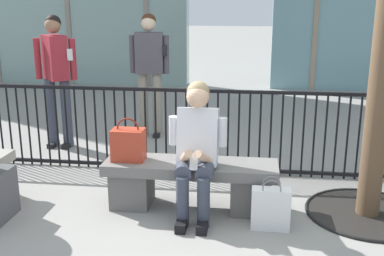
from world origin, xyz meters
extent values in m
plane|color=gray|center=(0.00, 0.00, 0.00)|extent=(60.00, 60.00, 0.00)
cube|color=slate|center=(0.00, 0.00, 0.40)|extent=(1.60, 0.44, 0.10)
cube|color=#605E5B|center=(-0.56, 0.00, 0.17)|extent=(0.36, 0.37, 0.35)
cube|color=#605E5B|center=(0.56, 0.00, 0.17)|extent=(0.36, 0.37, 0.35)
cylinder|color=#383D4C|center=(-0.02, -0.18, 0.47)|extent=(0.15, 0.40, 0.15)
cylinder|color=#383D4C|center=(-0.02, -0.38, 0.23)|extent=(0.11, 0.11, 0.45)
cube|color=black|center=(-0.02, -0.44, 0.04)|extent=(0.09, 0.22, 0.08)
cylinder|color=#383D4C|center=(0.16, -0.18, 0.47)|extent=(0.15, 0.40, 0.15)
cylinder|color=#383D4C|center=(0.16, -0.38, 0.23)|extent=(0.11, 0.11, 0.45)
cube|color=black|center=(0.16, -0.44, 0.04)|extent=(0.09, 0.22, 0.08)
cube|color=silver|center=(0.07, -0.04, 0.71)|extent=(0.36, 0.30, 0.55)
cylinder|color=silver|center=(-0.15, -0.04, 0.76)|extent=(0.08, 0.08, 0.26)
cylinder|color=#DBAD89|center=(-0.01, -0.26, 0.59)|extent=(0.16, 0.28, 0.20)
cylinder|color=silver|center=(0.29, -0.04, 0.76)|extent=(0.08, 0.08, 0.26)
cylinder|color=#DBAD89|center=(0.15, -0.26, 0.59)|extent=(0.16, 0.28, 0.20)
cube|color=silver|center=(0.07, -0.32, 0.57)|extent=(0.07, 0.10, 0.13)
sphere|color=#DBAD89|center=(0.07, -0.06, 1.08)|extent=(0.20, 0.20, 0.20)
sphere|color=#997F59|center=(0.07, -0.03, 1.11)|extent=(0.20, 0.20, 0.20)
cube|color=#B23823|center=(-0.58, -0.01, 0.60)|extent=(0.30, 0.20, 0.30)
torus|color=maroon|center=(-0.58, -0.01, 0.75)|extent=(0.21, 0.02, 0.21)
cube|color=white|center=(0.73, -0.33, 0.18)|extent=(0.33, 0.13, 0.36)
torus|color=slate|center=(0.73, -0.38, 0.38)|extent=(0.16, 0.01, 0.16)
torus|color=slate|center=(0.73, -0.29, 0.38)|extent=(0.16, 0.01, 0.16)
cylinder|color=gray|center=(-0.99, 2.33, 0.45)|extent=(0.13, 0.13, 0.90)
cube|color=black|center=(-0.99, 2.29, 0.03)|extent=(0.09, 0.22, 0.06)
cylinder|color=gray|center=(-0.79, 2.33, 0.45)|extent=(0.13, 0.13, 0.90)
cube|color=black|center=(-0.79, 2.29, 0.03)|extent=(0.09, 0.22, 0.06)
cube|color=#4C4751|center=(-0.89, 2.33, 1.18)|extent=(0.41, 0.27, 0.56)
cylinder|color=#4C4751|center=(-1.12, 2.33, 1.16)|extent=(0.08, 0.08, 0.52)
cylinder|color=#4C4751|center=(-0.65, 2.33, 1.16)|extent=(0.08, 0.08, 0.52)
sphere|color=beige|center=(-0.89, 2.33, 1.58)|extent=(0.20, 0.20, 0.20)
sphere|color=#472816|center=(-0.89, 2.35, 1.61)|extent=(0.20, 0.20, 0.20)
cube|color=black|center=(-0.65, 2.23, 1.23)|extent=(0.07, 0.01, 0.14)
cylinder|color=#383D4C|center=(-2.06, 1.68, 0.45)|extent=(0.13, 0.13, 0.90)
cube|color=black|center=(-2.06, 1.64, 0.03)|extent=(0.09, 0.22, 0.06)
cylinder|color=#383D4C|center=(-1.86, 1.68, 0.45)|extent=(0.13, 0.13, 0.90)
cube|color=black|center=(-1.86, 1.64, 0.03)|extent=(0.09, 0.22, 0.06)
cube|color=maroon|center=(-1.96, 1.68, 1.18)|extent=(0.42, 0.43, 0.56)
cylinder|color=maroon|center=(-2.20, 1.68, 1.16)|extent=(0.08, 0.08, 0.52)
cylinder|color=maroon|center=(-1.73, 1.68, 1.16)|extent=(0.08, 0.08, 0.52)
sphere|color=#8E664C|center=(-1.96, 1.68, 1.58)|extent=(0.20, 0.20, 0.20)
sphere|color=black|center=(-1.96, 1.70, 1.61)|extent=(0.20, 0.20, 0.20)
cube|color=silver|center=(-1.72, 1.58, 1.23)|extent=(0.07, 0.01, 0.14)
cylinder|color=black|center=(-2.38, 0.94, 0.48)|extent=(0.02, 0.02, 0.96)
cylinder|color=black|center=(-2.26, 0.94, 0.48)|extent=(0.02, 0.02, 0.96)
cylinder|color=black|center=(-2.15, 0.94, 0.48)|extent=(0.02, 0.02, 0.96)
cylinder|color=black|center=(-2.03, 0.94, 0.48)|extent=(0.02, 0.02, 0.96)
cylinder|color=black|center=(-1.92, 0.94, 0.48)|extent=(0.02, 0.02, 0.96)
cylinder|color=black|center=(-1.80, 0.94, 0.48)|extent=(0.02, 0.02, 0.96)
cylinder|color=black|center=(-1.68, 0.94, 0.48)|extent=(0.02, 0.02, 0.96)
cylinder|color=black|center=(-1.57, 0.94, 0.48)|extent=(0.02, 0.02, 0.96)
cylinder|color=black|center=(-1.45, 0.94, 0.48)|extent=(0.02, 0.02, 0.96)
cylinder|color=black|center=(-1.33, 0.94, 0.48)|extent=(0.02, 0.02, 0.96)
cylinder|color=black|center=(-1.22, 0.94, 0.48)|extent=(0.02, 0.02, 0.96)
cylinder|color=black|center=(-1.10, 0.94, 0.48)|extent=(0.02, 0.02, 0.96)
cylinder|color=black|center=(-0.99, 0.94, 0.48)|extent=(0.02, 0.02, 0.96)
cylinder|color=black|center=(-0.87, 0.94, 0.48)|extent=(0.02, 0.02, 0.96)
cylinder|color=black|center=(-0.75, 0.94, 0.48)|extent=(0.02, 0.02, 0.96)
cylinder|color=black|center=(-0.64, 0.94, 0.48)|extent=(0.02, 0.02, 0.96)
cylinder|color=black|center=(-0.52, 0.94, 0.48)|extent=(0.02, 0.02, 0.96)
cylinder|color=black|center=(-0.41, 0.94, 0.48)|extent=(0.02, 0.02, 0.96)
cylinder|color=black|center=(-0.29, 0.94, 0.48)|extent=(0.02, 0.02, 0.96)
cylinder|color=black|center=(-0.17, 0.94, 0.48)|extent=(0.02, 0.02, 0.96)
cylinder|color=black|center=(-0.06, 0.94, 0.48)|extent=(0.02, 0.02, 0.96)
cylinder|color=black|center=(0.06, 0.94, 0.48)|extent=(0.02, 0.02, 0.96)
cylinder|color=black|center=(0.17, 0.94, 0.48)|extent=(0.02, 0.02, 0.96)
cylinder|color=black|center=(0.29, 0.94, 0.48)|extent=(0.02, 0.02, 0.96)
cylinder|color=black|center=(0.41, 0.94, 0.48)|extent=(0.02, 0.02, 0.96)
cylinder|color=black|center=(0.52, 0.94, 0.48)|extent=(0.02, 0.02, 0.96)
cylinder|color=black|center=(0.64, 0.94, 0.48)|extent=(0.02, 0.02, 0.96)
cylinder|color=black|center=(0.75, 0.94, 0.48)|extent=(0.02, 0.02, 0.96)
cylinder|color=black|center=(0.87, 0.94, 0.48)|extent=(0.02, 0.02, 0.96)
cylinder|color=black|center=(0.99, 0.94, 0.48)|extent=(0.02, 0.02, 0.96)
cylinder|color=black|center=(1.10, 0.94, 0.48)|extent=(0.02, 0.02, 0.96)
cylinder|color=black|center=(1.22, 0.94, 0.48)|extent=(0.02, 0.02, 0.96)
cylinder|color=black|center=(1.33, 0.94, 0.48)|extent=(0.02, 0.02, 0.96)
cylinder|color=black|center=(1.45, 0.94, 0.48)|extent=(0.02, 0.02, 0.96)
cylinder|color=black|center=(1.57, 0.94, 0.48)|extent=(0.02, 0.02, 0.96)
cylinder|color=black|center=(1.68, 0.94, 0.48)|extent=(0.02, 0.02, 0.96)
cylinder|color=black|center=(1.80, 0.94, 0.48)|extent=(0.02, 0.02, 0.96)
cylinder|color=black|center=(1.92, 0.94, 0.48)|extent=(0.02, 0.02, 0.96)
cube|color=black|center=(0.00, 0.94, 0.05)|extent=(8.01, 0.04, 0.04)
cube|color=black|center=(0.00, 0.94, 0.94)|extent=(8.01, 0.04, 0.04)
cylinder|color=black|center=(1.62, 0.07, 0.01)|extent=(1.08, 1.08, 0.01)
torus|color=black|center=(1.62, 0.07, 0.01)|extent=(1.11, 1.11, 0.03)
camera|label=1|loc=(0.54, -4.07, 1.91)|focal=44.21mm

